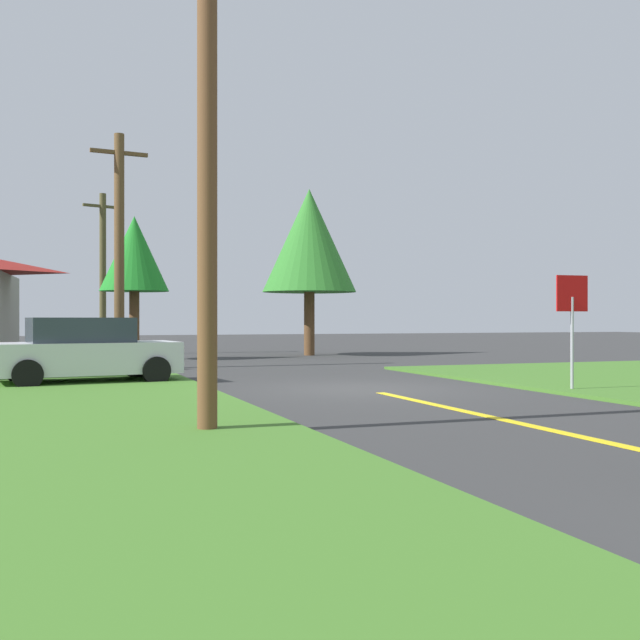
{
  "coord_description": "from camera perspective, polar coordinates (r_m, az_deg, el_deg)",
  "views": [
    {
      "loc": [
        -6.76,
        -15.8,
        1.58
      ],
      "look_at": [
        0.44,
        4.01,
        1.56
      ],
      "focal_mm": 42.57,
      "sensor_mm": 36.0,
      "label": 1
    }
  ],
  "objects": [
    {
      "name": "ground_plane",
      "position": [
        17.26,
        3.18,
        -5.2
      ],
      "size": [
        120.0,
        120.0,
        0.0
      ],
      "primitive_type": "plane",
      "color": "#343434"
    },
    {
      "name": "lane_stripe_center",
      "position": [
        10.44,
        20.93,
        -8.63
      ],
      "size": [
        0.2,
        14.0,
        0.01
      ],
      "primitive_type": "cube",
      "color": "yellow",
      "rests_on": "ground"
    },
    {
      "name": "stop_sign",
      "position": [
        17.22,
        18.42,
        0.75
      ],
      "size": [
        0.78,
        0.07,
        2.53
      ],
      "rotation": [
        0.0,
        0.0,
        3.11
      ],
      "color": "#9EA0A8",
      "rests_on": "ground"
    },
    {
      "name": "parked_car_near_building",
      "position": [
        19.33,
        -17.23,
        -2.24
      ],
      "size": [
        4.5,
        2.51,
        1.62
      ],
      "rotation": [
        0.0,
        0.0,
        0.12
      ],
      "color": "silver",
      "rests_on": "ground"
    },
    {
      "name": "utility_pole_near",
      "position": [
        10.85,
        -8.48,
        14.02
      ],
      "size": [
        1.77,
        0.6,
        8.13
      ],
      "color": "brown",
      "rests_on": "ground"
    },
    {
      "name": "utility_pole_mid",
      "position": [
        24.89,
        -14.86,
        5.24
      ],
      "size": [
        1.8,
        0.33,
        7.45
      ],
      "color": "brown",
      "rests_on": "ground"
    },
    {
      "name": "utility_pole_far",
      "position": [
        35.21,
        -16.01,
        3.54
      ],
      "size": [
        1.76,
        0.64,
        7.19
      ],
      "color": "#4E4928",
      "rests_on": "ground"
    },
    {
      "name": "oak_tree_left",
      "position": [
        30.24,
        -13.79,
        4.77
      ],
      "size": [
        2.64,
        2.64,
        5.57
      ],
      "color": "brown",
      "rests_on": "ground"
    },
    {
      "name": "pine_tree_center",
      "position": [
        33.27,
        -0.81,
        5.95
      ],
      "size": [
        4.1,
        4.1,
        7.28
      ],
      "color": "brown",
      "rests_on": "ground"
    }
  ]
}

